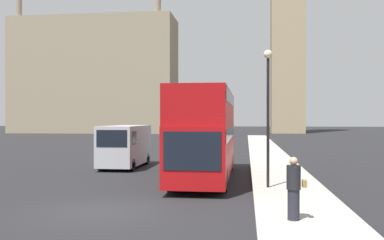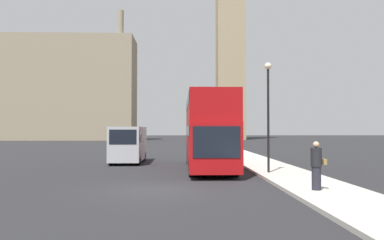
# 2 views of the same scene
# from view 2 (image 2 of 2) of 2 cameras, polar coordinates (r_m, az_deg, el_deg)

# --- Properties ---
(ground_plane) EXTENTS (300.00, 300.00, 0.00)m
(ground_plane) POSITION_cam_2_polar(r_m,az_deg,el_deg) (15.08, -5.87, -10.51)
(ground_plane) COLOR black
(sidewalk_strip) EXTENTS (3.01, 120.00, 0.15)m
(sidewalk_strip) POSITION_cam_2_polar(r_m,az_deg,el_deg) (15.97, 18.45, -9.66)
(sidewalk_strip) COLOR #ADA89E
(sidewalk_strip) RESTS_ON ground_plane
(building_block_distant) EXTENTS (34.11, 10.40, 29.23)m
(building_block_distant) POSITION_cam_2_polar(r_m,az_deg,el_deg) (93.05, -19.27, 4.51)
(building_block_distant) COLOR gray
(building_block_distant) RESTS_ON ground_plane
(red_double_decker_bus) EXTENTS (2.53, 10.74, 4.37)m
(red_double_decker_bus) POSITION_cam_2_polar(r_m,az_deg,el_deg) (22.60, 2.48, -1.30)
(red_double_decker_bus) COLOR #A80F11
(red_double_decker_bus) RESTS_ON ground_plane
(white_van) EXTENTS (2.10, 5.38, 2.57)m
(white_van) POSITION_cam_2_polar(r_m,az_deg,el_deg) (27.19, -9.67, -3.57)
(white_van) COLOR #B2B7BC
(white_van) RESTS_ON ground_plane
(pedestrian) EXTENTS (0.56, 0.40, 1.78)m
(pedestrian) POSITION_cam_2_polar(r_m,az_deg,el_deg) (14.58, 18.44, -6.63)
(pedestrian) COLOR #23232D
(pedestrian) RESTS_ON sidewalk_strip
(street_lamp) EXTENTS (0.36, 0.36, 5.73)m
(street_lamp) POSITION_cam_2_polar(r_m,az_deg,el_deg) (19.95, 11.53, 2.98)
(street_lamp) COLOR black
(street_lamp) RESTS_ON sidewalk_strip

